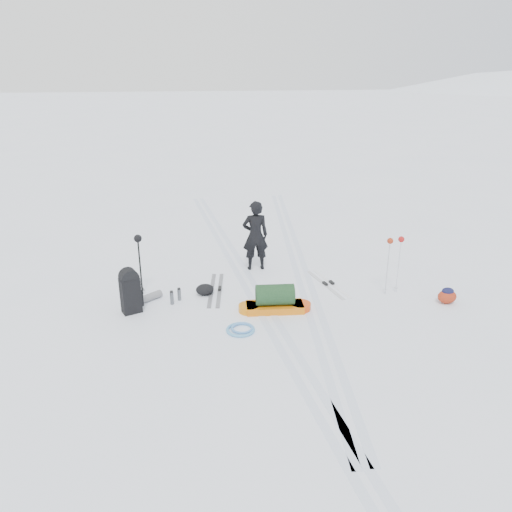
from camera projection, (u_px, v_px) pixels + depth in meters
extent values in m
plane|color=white|center=(258.00, 300.00, 10.56)|extent=(200.00, 200.00, 0.00)
cube|color=silver|center=(253.00, 301.00, 10.54)|extent=(1.40, 17.97, 0.01)
cube|color=silver|center=(264.00, 300.00, 10.58)|extent=(1.40, 17.97, 0.01)
cube|color=silver|center=(294.00, 262.00, 12.61)|extent=(2.09, 13.88, 0.01)
cube|color=silver|center=(303.00, 262.00, 12.65)|extent=(2.09, 13.88, 0.01)
imported|color=black|center=(255.00, 236.00, 11.92)|extent=(0.63, 0.42, 1.70)
cube|color=orange|center=(275.00, 307.00, 10.09)|extent=(1.19, 0.59, 0.14)
cylinder|color=#DC450C|center=(300.00, 306.00, 10.13)|extent=(0.46, 0.46, 0.14)
cylinder|color=orange|center=(249.00, 308.00, 10.05)|extent=(0.46, 0.46, 0.14)
cylinder|color=#16331A|center=(275.00, 295.00, 9.99)|extent=(0.80, 0.49, 0.42)
cube|color=black|center=(131.00, 295.00, 9.93)|extent=(0.44, 0.38, 0.74)
cylinder|color=black|center=(129.00, 277.00, 9.79)|extent=(0.43, 0.36, 0.36)
cube|color=black|center=(140.00, 298.00, 10.07)|extent=(0.15, 0.21, 0.32)
cylinder|color=slate|center=(149.00, 297.00, 10.51)|extent=(0.56, 0.47, 0.16)
cylinder|color=black|center=(140.00, 266.00, 10.69)|extent=(0.03, 0.03, 1.25)
cylinder|color=black|center=(141.00, 268.00, 10.62)|extent=(0.03, 0.03, 1.25)
torus|color=black|center=(142.00, 289.00, 10.88)|extent=(0.12, 0.12, 0.01)
torus|color=black|center=(143.00, 290.00, 10.81)|extent=(0.12, 0.12, 0.01)
sphere|color=black|center=(138.00, 238.00, 10.42)|extent=(0.17, 0.17, 0.17)
cylinder|color=#BABDC2|center=(387.00, 268.00, 10.66)|extent=(0.03, 0.03, 1.20)
cylinder|color=silver|center=(398.00, 266.00, 10.75)|extent=(0.03, 0.03, 1.20)
torus|color=silver|center=(385.00, 290.00, 10.84)|extent=(0.11, 0.11, 0.01)
torus|color=#A1A4A7|center=(396.00, 288.00, 10.93)|extent=(0.11, 0.11, 0.01)
sphere|color=maroon|center=(390.00, 241.00, 10.44)|extent=(0.13, 0.13, 0.13)
sphere|color=maroon|center=(401.00, 239.00, 10.54)|extent=(0.13, 0.13, 0.13)
cube|color=gray|center=(220.00, 290.00, 11.04)|extent=(0.37, 1.78, 0.02)
cube|color=gray|center=(212.00, 290.00, 11.04)|extent=(0.37, 1.78, 0.02)
cube|color=black|center=(220.00, 288.00, 11.03)|extent=(0.10, 0.19, 0.05)
cube|color=black|center=(212.00, 288.00, 11.02)|extent=(0.10, 0.19, 0.05)
cube|color=#B8BABF|center=(325.00, 285.00, 11.30)|extent=(0.39, 1.67, 0.01)
cube|color=white|center=(332.00, 284.00, 11.35)|extent=(0.39, 1.67, 0.01)
cube|color=black|center=(325.00, 283.00, 11.28)|extent=(0.10, 0.18, 0.05)
cube|color=black|center=(332.00, 282.00, 11.34)|extent=(0.10, 0.18, 0.05)
torus|color=#549DCD|center=(241.00, 330.00, 9.32)|extent=(0.70, 0.70, 0.06)
torus|color=#5592D0|center=(242.00, 328.00, 9.35)|extent=(0.55, 0.55, 0.05)
ellipsoid|color=maroon|center=(447.00, 297.00, 10.39)|extent=(0.46, 0.38, 0.29)
ellipsoid|color=black|center=(448.00, 291.00, 10.35)|extent=(0.29, 0.26, 0.14)
cylinder|color=#53565A|center=(172.00, 298.00, 10.34)|extent=(0.08, 0.08, 0.27)
cylinder|color=#585C60|center=(179.00, 295.00, 10.52)|extent=(0.08, 0.08, 0.25)
cylinder|color=black|center=(171.00, 292.00, 10.29)|extent=(0.07, 0.07, 0.03)
cylinder|color=black|center=(179.00, 289.00, 10.47)|extent=(0.07, 0.07, 0.03)
ellipsoid|color=black|center=(205.00, 290.00, 10.78)|extent=(0.48, 0.43, 0.24)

